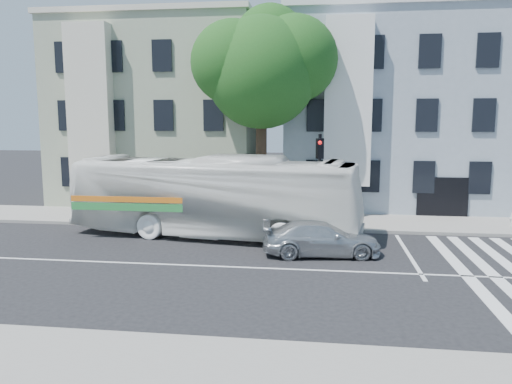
# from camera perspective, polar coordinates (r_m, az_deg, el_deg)

# --- Properties ---
(ground) EXTENTS (120.00, 120.00, 0.00)m
(ground) POSITION_cam_1_polar(r_m,az_deg,el_deg) (17.96, -2.69, -8.57)
(ground) COLOR black
(ground) RESTS_ON ground
(sidewalk_far) EXTENTS (80.00, 4.00, 0.15)m
(sidewalk_far) POSITION_cam_1_polar(r_m,az_deg,el_deg) (25.61, 0.46, -3.22)
(sidewalk_far) COLOR gray
(sidewalk_far) RESTS_ON ground
(sidewalk_near) EXTENTS (80.00, 4.00, 0.15)m
(sidewalk_near) POSITION_cam_1_polar(r_m,az_deg,el_deg) (10.74, -10.75, -20.51)
(sidewalk_near) COLOR gray
(sidewalk_near) RESTS_ON ground
(building_left) EXTENTS (12.00, 10.00, 11.00)m
(building_left) POSITION_cam_1_polar(r_m,az_deg,el_deg) (33.45, -10.14, 8.73)
(building_left) COLOR #9CA68B
(building_left) RESTS_ON ground
(building_right) EXTENTS (12.00, 10.00, 11.00)m
(building_right) POSITION_cam_1_polar(r_m,az_deg,el_deg) (32.14, 14.69, 8.61)
(building_right) COLOR #8B98A5
(building_right) RESTS_ON ground
(street_tree) EXTENTS (7.30, 5.90, 11.10)m
(street_tree) POSITION_cam_1_polar(r_m,az_deg,el_deg) (25.94, 0.82, 14.14)
(street_tree) COLOR #2D2116
(street_tree) RESTS_ON ground
(bus) EXTENTS (4.99, 13.32, 3.62)m
(bus) POSITION_cam_1_polar(r_m,az_deg,el_deg) (22.25, -4.81, -0.48)
(bus) COLOR white
(bus) RESTS_ON ground
(sedan) EXTENTS (2.40, 4.72, 1.31)m
(sedan) POSITION_cam_1_polar(r_m,az_deg,el_deg) (19.46, 7.46, -5.29)
(sedan) COLOR silver
(sedan) RESTS_ON ground
(hedge) EXTENTS (8.08, 4.31, 0.70)m
(hedge) POSITION_cam_1_polar(r_m,az_deg,el_deg) (24.28, -5.46, -2.88)
(hedge) COLOR #2A6821
(hedge) RESTS_ON sidewalk_far
(traffic_signal) EXTENTS (0.45, 0.54, 4.54)m
(traffic_signal) POSITION_cam_1_polar(r_m,az_deg,el_deg) (22.96, 7.26, 2.58)
(traffic_signal) COLOR black
(traffic_signal) RESTS_ON ground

